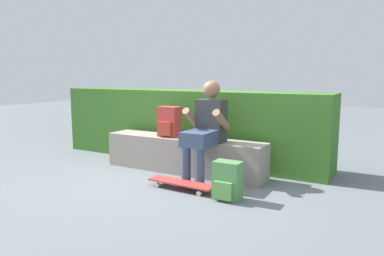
{
  "coord_description": "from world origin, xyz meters",
  "views": [
    {
      "loc": [
        2.44,
        -3.73,
        1.28
      ],
      "look_at": [
        0.16,
        0.25,
        0.61
      ],
      "focal_mm": 33.97,
      "sensor_mm": 36.0,
      "label": 1
    }
  ],
  "objects_px": {
    "backpack_on_bench": "(169,122)",
    "backpack_on_ground": "(227,181)",
    "person_skater": "(206,127)",
    "bench_main": "(183,155)",
    "skateboard_near_person": "(181,183)"
  },
  "relations": [
    {
      "from": "person_skater",
      "to": "backpack_on_bench",
      "type": "xyz_separation_m",
      "value": [
        -0.66,
        0.2,
        -0.0
      ]
    },
    {
      "from": "bench_main",
      "to": "skateboard_near_person",
      "type": "distance_m",
      "value": 0.78
    },
    {
      "from": "skateboard_near_person",
      "to": "person_skater",
      "type": "bearing_deg",
      "value": 81.53
    },
    {
      "from": "backpack_on_ground",
      "to": "person_skater",
      "type": "bearing_deg",
      "value": 136.05
    },
    {
      "from": "backpack_on_bench",
      "to": "backpack_on_ground",
      "type": "bearing_deg",
      "value": -30.49
    },
    {
      "from": "person_skater",
      "to": "skateboard_near_person",
      "type": "bearing_deg",
      "value": -98.47
    },
    {
      "from": "backpack_on_ground",
      "to": "backpack_on_bench",
      "type": "bearing_deg",
      "value": 149.51
    },
    {
      "from": "person_skater",
      "to": "backpack_on_ground",
      "type": "bearing_deg",
      "value": -43.95
    },
    {
      "from": "skateboard_near_person",
      "to": "backpack_on_bench",
      "type": "distance_m",
      "value": 1.06
    },
    {
      "from": "skateboard_near_person",
      "to": "backpack_on_bench",
      "type": "relative_size",
      "value": 2.02
    },
    {
      "from": "person_skater",
      "to": "backpack_on_bench",
      "type": "bearing_deg",
      "value": 163.37
    },
    {
      "from": "person_skater",
      "to": "backpack_on_ground",
      "type": "height_order",
      "value": "person_skater"
    },
    {
      "from": "backpack_on_bench",
      "to": "backpack_on_ground",
      "type": "height_order",
      "value": "backpack_on_bench"
    },
    {
      "from": "person_skater",
      "to": "backpack_on_bench",
      "type": "height_order",
      "value": "person_skater"
    },
    {
      "from": "bench_main",
      "to": "backpack_on_ground",
      "type": "xyz_separation_m",
      "value": [
        0.95,
        -0.7,
        -0.04
      ]
    }
  ]
}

